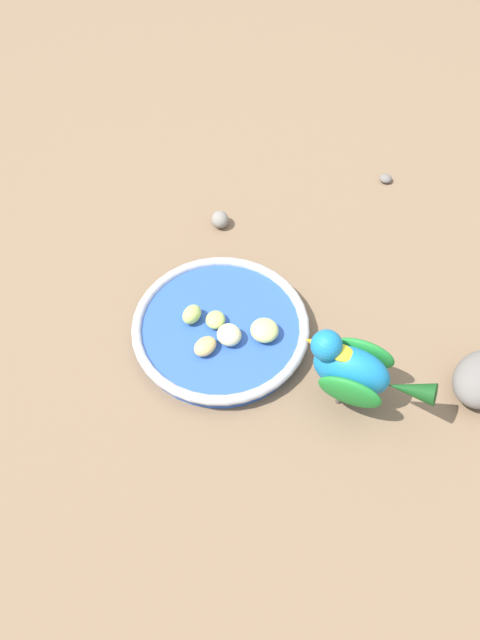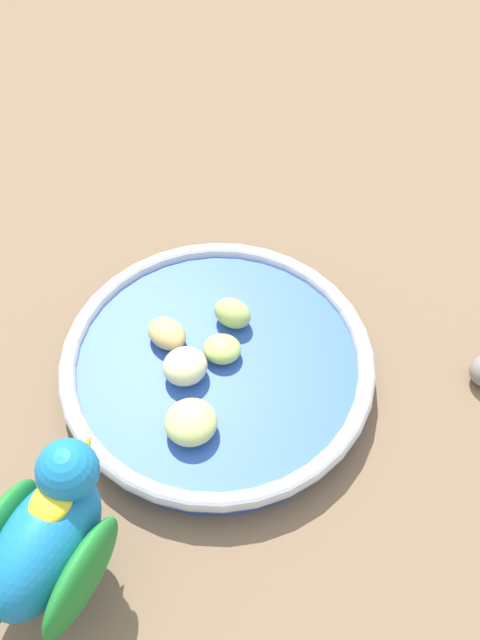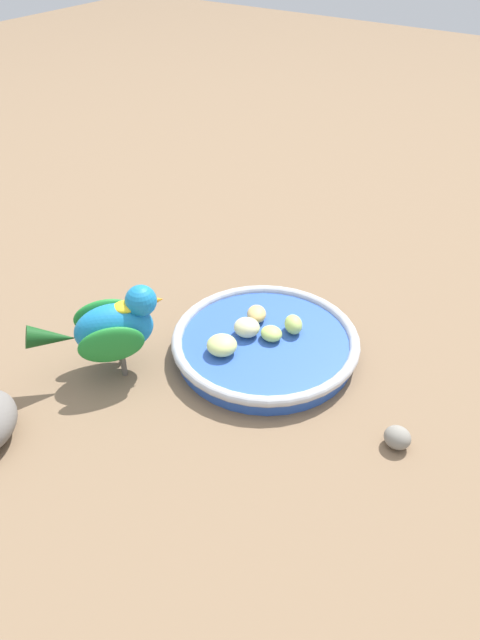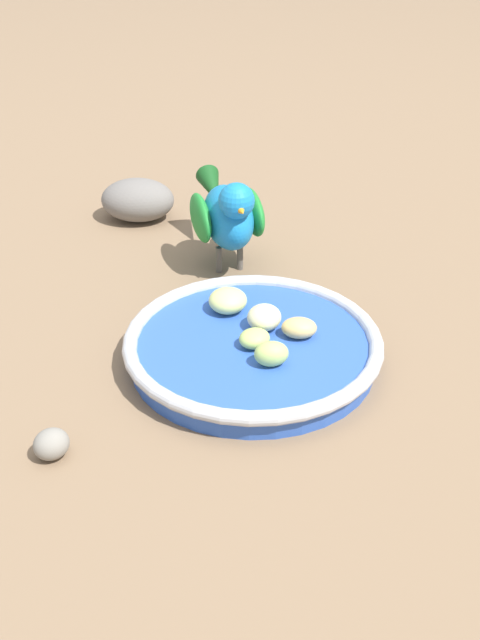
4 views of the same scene
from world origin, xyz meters
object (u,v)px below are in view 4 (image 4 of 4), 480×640
apple_piece_2 (264,317)px  apple_piece_4 (299,328)px  apple_piece_3 (271,354)px  parrot (228,213)px  apple_piece_0 (251,337)px  rock_large (138,200)px  pebble_1 (51,444)px  apple_piece_1 (228,300)px  feeding_bowl (253,348)px

apple_piece_2 → apple_piece_4: (0.01, -0.03, -0.00)m
apple_piece_3 → parrot: 0.23m
apple_piece_4 → apple_piece_0: bearing=143.8°
apple_piece_4 → rock_large: bearing=66.8°
apple_piece_2 → apple_piece_3: 0.06m
apple_piece_2 → pebble_1: (-0.23, 0.05, -0.02)m
apple_piece_3 → rock_large: size_ratio=0.34×
apple_piece_1 → apple_piece_2: (-0.01, -0.05, 0.00)m
apple_piece_4 → parrot: bearing=57.1°
feeding_bowl → apple_piece_3: (-0.02, -0.03, 0.02)m
apple_piece_4 → parrot: size_ratio=0.23×
rock_large → pebble_1: size_ratio=3.02×
feeding_bowl → parrot: (0.14, 0.13, 0.05)m
rock_large → pebble_1: bearing=-146.8°
feeding_bowl → apple_piece_1: (0.03, 0.05, 0.02)m
apple_piece_2 → pebble_1: size_ratio=1.13×
apple_piece_2 → rock_large: bearing=63.3°
feeding_bowl → apple_piece_2: (0.03, 0.01, 0.02)m
feeding_bowl → pebble_1: 0.21m
apple_piece_0 → rock_large: (0.18, 0.30, -0.01)m
apple_piece_4 → parrot: parrot is taller
apple_piece_0 → pebble_1: bearing=164.7°
feeding_bowl → parrot: size_ratio=1.68×
feeding_bowl → parrot: parrot is taller
apple_piece_0 → apple_piece_3: apple_piece_3 is taller
apple_piece_3 → rock_large: rock_large is taller
feeding_bowl → apple_piece_3: apple_piece_3 is taller
feeding_bowl → apple_piece_4: (0.03, -0.03, 0.02)m
rock_large → pebble_1: (-0.38, -0.25, -0.01)m
apple_piece_1 → pebble_1: bearing=179.9°
feeding_bowl → pebble_1: bearing=165.5°
apple_piece_0 → apple_piece_2: bearing=12.1°
feeding_bowl → apple_piece_4: size_ratio=7.29×
apple_piece_0 → parrot: (0.14, 0.13, 0.04)m
apple_piece_3 → apple_piece_4: size_ratio=0.93×
apple_piece_1 → apple_piece_0: bearing=-124.1°
feeding_bowl → apple_piece_4: apple_piece_4 is taller
apple_piece_3 → apple_piece_4: bearing=5.5°
feeding_bowl → apple_piece_0: apple_piece_0 is taller
apple_piece_1 → rock_large: 0.29m
apple_piece_0 → rock_large: size_ratio=0.32×
apple_piece_0 → rock_large: bearing=59.3°
apple_piece_0 → pebble_1: (-0.20, 0.05, -0.02)m
apple_piece_3 → pebble_1: (-0.18, 0.09, -0.02)m
apple_piece_4 → feeding_bowl: bearing=138.3°
apple_piece_4 → rock_large: size_ratio=0.37×
rock_large → apple_piece_1: bearing=-120.0°
apple_piece_2 → apple_piece_3: same height
apple_piece_1 → apple_piece_2: 0.05m
apple_piece_1 → pebble_1: apple_piece_1 is taller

